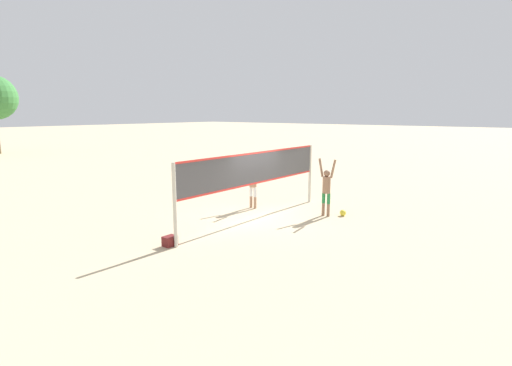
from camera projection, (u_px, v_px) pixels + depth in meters
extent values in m
plane|color=#C6B28C|center=(256.00, 220.00, 13.79)|extent=(200.00, 200.00, 0.00)
cylinder|color=beige|center=(175.00, 205.00, 10.83)|extent=(0.11, 0.11, 2.35)
cylinder|color=beige|center=(310.00, 174.00, 16.35)|extent=(0.11, 0.11, 2.35)
cube|color=#47474C|center=(256.00, 168.00, 13.48)|extent=(7.04, 0.02, 1.09)
cube|color=red|center=(256.00, 153.00, 13.39)|extent=(7.04, 0.03, 0.06)
cube|color=red|center=(256.00, 183.00, 13.57)|extent=(7.04, 0.03, 0.06)
cylinder|color=#8C664C|center=(328.00, 210.00, 14.21)|extent=(0.11, 0.11, 0.46)
cylinder|color=#267F3F|center=(329.00, 199.00, 14.13)|extent=(0.12, 0.12, 0.38)
cylinder|color=#8C664C|center=(323.00, 209.00, 14.33)|extent=(0.11, 0.11, 0.46)
cylinder|color=#267F3F|center=(324.00, 198.00, 14.26)|extent=(0.12, 0.12, 0.38)
cylinder|color=#8C664C|center=(326.00, 185.00, 14.11)|extent=(0.28, 0.28, 0.59)
sphere|color=#8C664C|center=(327.00, 173.00, 14.04)|extent=(0.23, 0.23, 0.23)
cylinder|color=#8C664C|center=(333.00, 169.00, 13.86)|extent=(0.08, 0.22, 0.67)
cylinder|color=#8C664C|center=(321.00, 168.00, 14.15)|extent=(0.08, 0.22, 0.67)
cylinder|color=tan|center=(251.00, 202.00, 15.51)|extent=(0.11, 0.11, 0.46)
cylinder|color=white|center=(251.00, 191.00, 15.43)|extent=(0.12, 0.12, 0.38)
cylinder|color=tan|center=(255.00, 203.00, 15.38)|extent=(0.11, 0.11, 0.46)
cylinder|color=white|center=(255.00, 192.00, 15.31)|extent=(0.12, 0.12, 0.38)
cylinder|color=tan|center=(253.00, 179.00, 15.29)|extent=(0.28, 0.28, 0.59)
sphere|color=tan|center=(253.00, 169.00, 15.22)|extent=(0.23, 0.23, 0.23)
cylinder|color=tan|center=(248.00, 164.00, 15.33)|extent=(0.08, 0.22, 0.66)
cylinder|color=tan|center=(258.00, 165.00, 15.04)|extent=(0.08, 0.22, 0.66)
sphere|color=yellow|center=(343.00, 213.00, 14.30)|extent=(0.22, 0.22, 0.22)
cube|color=maroon|center=(170.00, 241.00, 11.09)|extent=(0.36, 0.28, 0.28)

